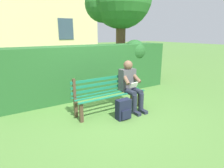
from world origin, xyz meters
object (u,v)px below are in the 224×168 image
backpack (123,109)px  tree (118,0)px  person_seated (130,84)px  park_bench (108,93)px

backpack → tree: bearing=-122.3°
person_seated → backpack: (0.48, 0.39, -0.41)m
park_bench → tree: tree is taller
backpack → person_seated: bearing=-140.8°
tree → backpack: tree is taller
person_seated → backpack: bearing=39.2°
person_seated → tree: bearing=-118.4°
tree → backpack: size_ratio=9.37×
person_seated → backpack: person_seated is taller
park_bench → person_seated: bearing=161.4°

